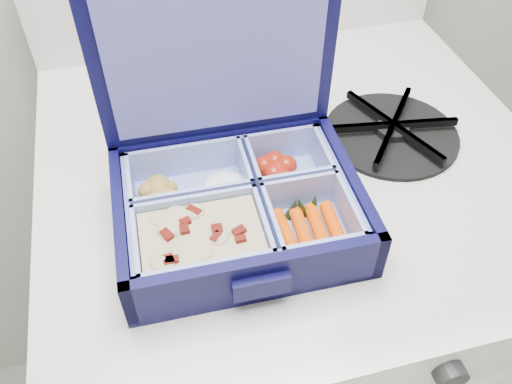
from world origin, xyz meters
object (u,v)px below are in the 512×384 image
object	(u,v)px
stove	(278,332)
fork	(261,146)
burner_grate	(392,128)
bento_box	(239,208)

from	to	relation	value
stove	fork	world-z (taller)	fork
stove	burner_grate	world-z (taller)	burner_grate
fork	bento_box	bearing A→B (deg)	-82.01
bento_box	fork	distance (m)	0.14
fork	burner_grate	bearing A→B (deg)	26.58
bento_box	fork	bearing A→B (deg)	66.26
stove	bento_box	size ratio (longest dim) A/B	3.71
stove	bento_box	xyz separation A→B (m)	(-0.09, -0.12, 0.50)
burner_grate	fork	size ratio (longest dim) A/B	0.96
bento_box	fork	size ratio (longest dim) A/B	1.40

